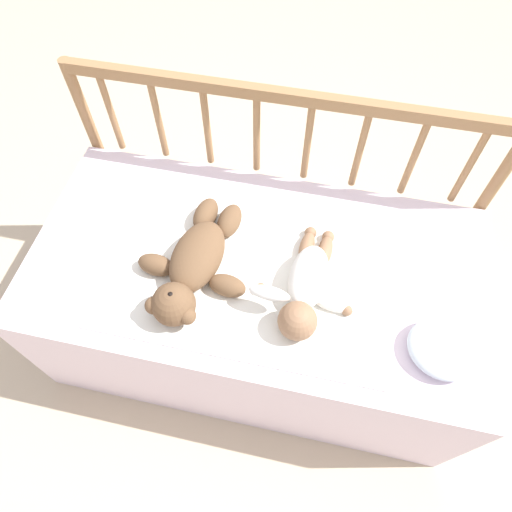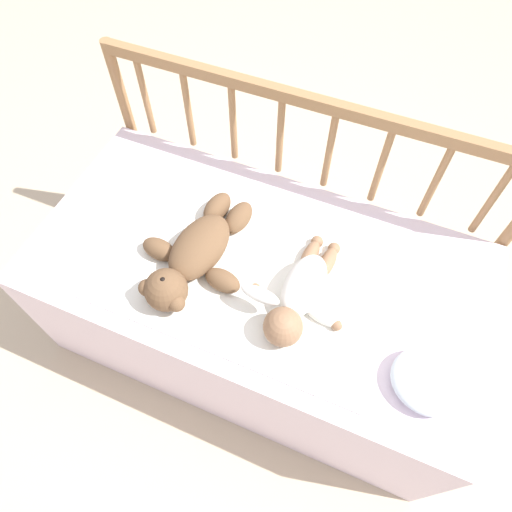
% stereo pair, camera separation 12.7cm
% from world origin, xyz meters
% --- Properties ---
extents(ground_plane, '(12.00, 12.00, 0.00)m').
position_xyz_m(ground_plane, '(0.00, 0.00, 0.00)').
color(ground_plane, '#C6B293').
extents(crib_mattress, '(1.34, 0.69, 0.51)m').
position_xyz_m(crib_mattress, '(0.00, 0.00, 0.25)').
color(crib_mattress, silver).
rests_on(crib_mattress, ground_plane).
extents(crib_rail, '(1.34, 0.04, 0.83)m').
position_xyz_m(crib_rail, '(0.00, 0.37, 0.60)').
color(crib_rail, '#997047').
rests_on(crib_rail, ground_plane).
extents(blanket, '(0.82, 0.52, 0.01)m').
position_xyz_m(blanket, '(-0.01, -0.04, 0.51)').
color(blanket, white).
rests_on(blanket, crib_mattress).
extents(teddy_bear, '(0.33, 0.44, 0.12)m').
position_xyz_m(teddy_bear, '(-0.17, -0.07, 0.56)').
color(teddy_bear, brown).
rests_on(teddy_bear, crib_mattress).
extents(baby, '(0.29, 0.38, 0.10)m').
position_xyz_m(baby, '(0.15, -0.07, 0.55)').
color(baby, white).
rests_on(baby, crib_mattress).
extents(small_pillow, '(0.18, 0.17, 0.06)m').
position_xyz_m(small_pillow, '(0.52, -0.17, 0.54)').
color(small_pillow, silver).
rests_on(small_pillow, crib_mattress).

